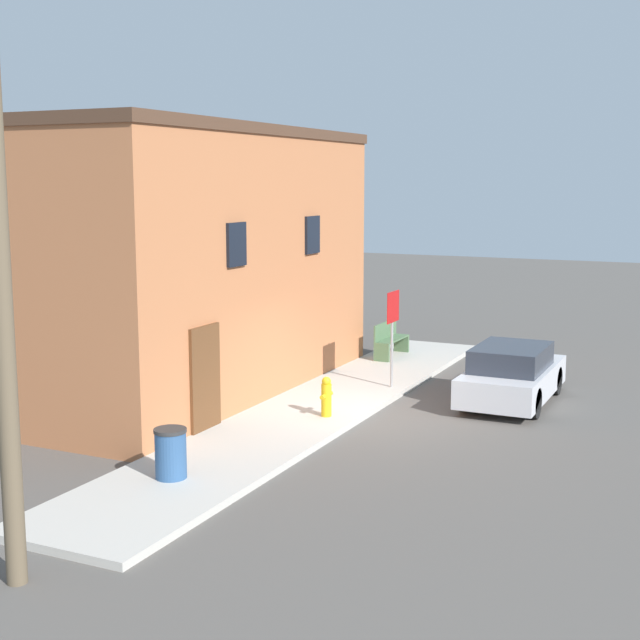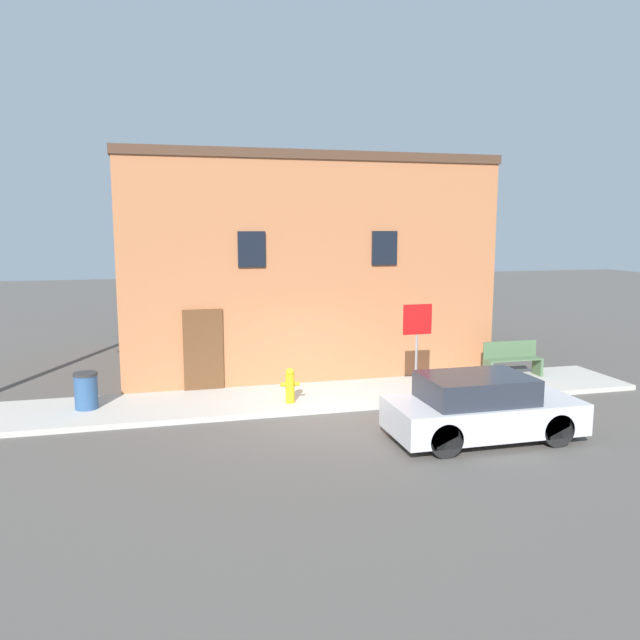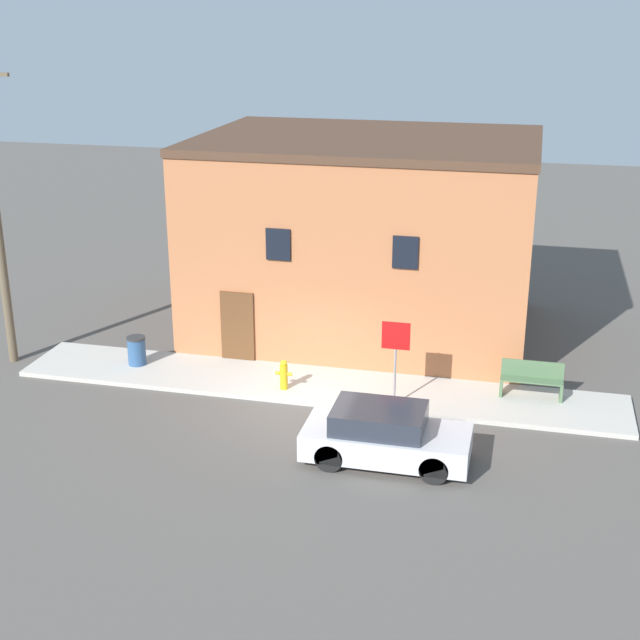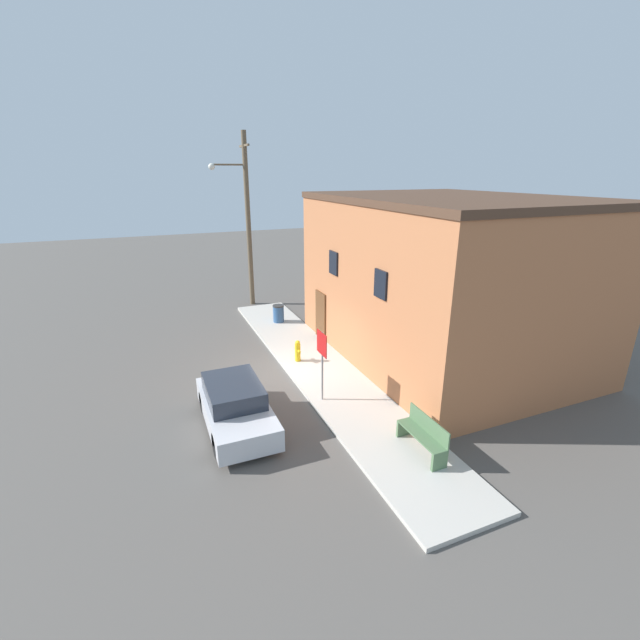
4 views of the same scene
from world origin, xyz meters
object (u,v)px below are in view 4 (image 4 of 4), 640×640
object	(u,v)px
stop_sign	(322,353)
fire_hydrant	(298,351)
bench	(423,435)
parked_car	(235,406)
trash_bin	(279,313)
utility_pole	(246,217)

from	to	relation	value
stop_sign	fire_hydrant	bearing A→B (deg)	174.57
bench	parked_car	xyz separation A→B (m)	(-3.24, -4.19, 0.03)
stop_sign	parked_car	size ratio (longest dim) A/B	0.60
stop_sign	trash_bin	xyz separation A→B (m)	(-7.69, 0.98, -1.20)
bench	trash_bin	distance (m)	11.16
bench	utility_pole	distance (m)	15.58
stop_sign	utility_pole	size ratio (longest dim) A/B	0.26
fire_hydrant	utility_pole	world-z (taller)	utility_pole
fire_hydrant	trash_bin	world-z (taller)	same
fire_hydrant	bench	distance (m)	6.63
stop_sign	utility_pole	xyz separation A→B (m)	(-11.53, 0.55, 3.03)
bench	utility_pole	xyz separation A→B (m)	(-14.99, -0.83, 4.17)
fire_hydrant	bench	size ratio (longest dim) A/B	0.51
fire_hydrant	utility_pole	distance (m)	9.46
bench	utility_pole	world-z (taller)	utility_pole
utility_pole	fire_hydrant	bearing A→B (deg)	-1.74
utility_pole	parked_car	world-z (taller)	utility_pole
stop_sign	bench	world-z (taller)	stop_sign
trash_bin	utility_pole	xyz separation A→B (m)	(-3.83, -0.43, 4.23)
fire_hydrant	stop_sign	distance (m)	3.31
trash_bin	utility_pole	distance (m)	5.72
bench	trash_bin	world-z (taller)	bench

